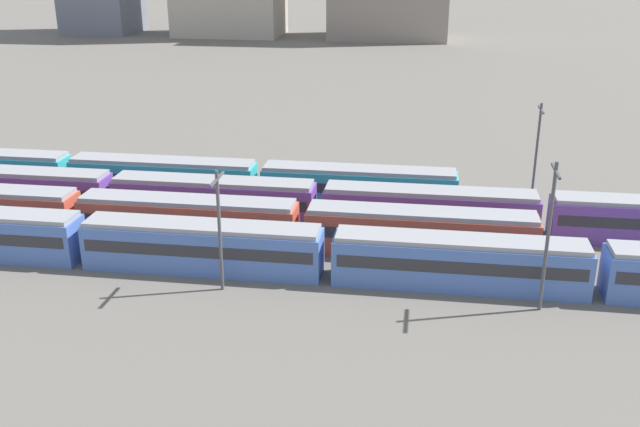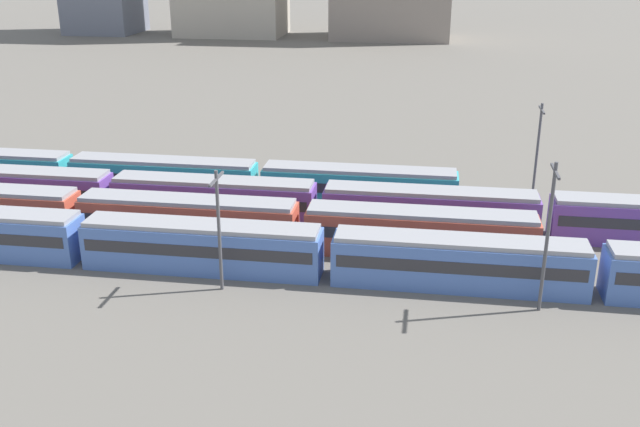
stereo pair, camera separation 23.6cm
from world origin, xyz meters
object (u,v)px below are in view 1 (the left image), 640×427
(catenary_pole_2, at_px, (219,225))
(train_track_2, at_px, (319,204))
(catenary_pole_0, at_px, (549,231))
(train_track_0, at_px, (328,254))
(catenary_pole_1, at_px, (537,149))
(train_track_3, at_px, (163,177))
(train_track_1, at_px, (188,219))

(catenary_pole_2, bearing_deg, train_track_2, 69.63)
(train_track_2, bearing_deg, catenary_pole_0, -37.79)
(train_track_0, distance_m, catenary_pole_2, 8.33)
(train_track_0, bearing_deg, catenary_pole_1, 48.25)
(train_track_3, xyz_separation_m, catenary_pole_1, (34.99, 3.26, 3.42))
(train_track_1, bearing_deg, train_track_0, -22.97)
(train_track_1, bearing_deg, catenary_pole_0, -16.41)
(train_track_3, distance_m, catenary_pole_0, 37.94)
(train_track_3, distance_m, catenary_pole_1, 35.30)
(catenary_pole_0, distance_m, catenary_pole_2, 21.98)
(train_track_3, bearing_deg, catenary_pole_2, -59.37)
(train_track_3, relative_size, catenary_pole_1, 5.83)
(train_track_0, xyz_separation_m, catenary_pole_0, (14.82, -2.78, 3.85))
(train_track_3, xyz_separation_m, catenary_pole_2, (11.00, -18.59, 3.06))
(train_track_1, height_order, catenary_pole_2, catenary_pole_2)
(train_track_2, distance_m, catenary_pole_1, 21.09)
(catenary_pole_0, distance_m, catenary_pole_1, 21.73)
(train_track_2, distance_m, train_track_3, 16.80)
(train_track_2, xyz_separation_m, catenary_pole_0, (16.99, -13.18, 3.85))
(catenary_pole_0, xyz_separation_m, catenary_pole_2, (-21.96, -0.21, -0.79))
(train_track_3, height_order, catenary_pole_0, catenary_pole_0)
(train_track_2, height_order, catenary_pole_0, catenary_pole_0)
(train_track_2, bearing_deg, catenary_pole_1, 23.99)
(train_track_1, bearing_deg, catenary_pole_1, 25.14)
(train_track_0, height_order, catenary_pole_2, catenary_pole_2)
(train_track_0, relative_size, catenary_pole_1, 7.80)
(train_track_1, height_order, catenary_pole_0, catenary_pole_0)
(train_track_1, height_order, train_track_2, same)
(catenary_pole_2, bearing_deg, train_track_0, 22.67)
(train_track_1, height_order, train_track_3, same)
(catenary_pole_2, bearing_deg, train_track_1, 122.05)
(catenary_pole_1, height_order, catenary_pole_2, catenary_pole_1)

